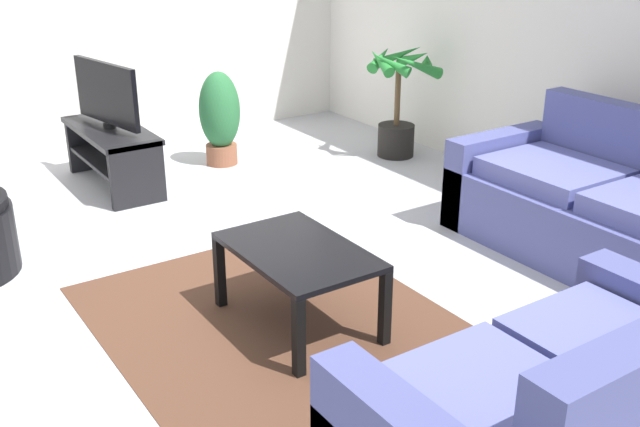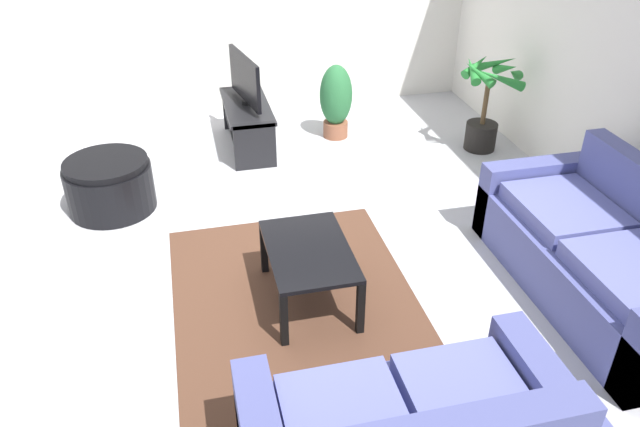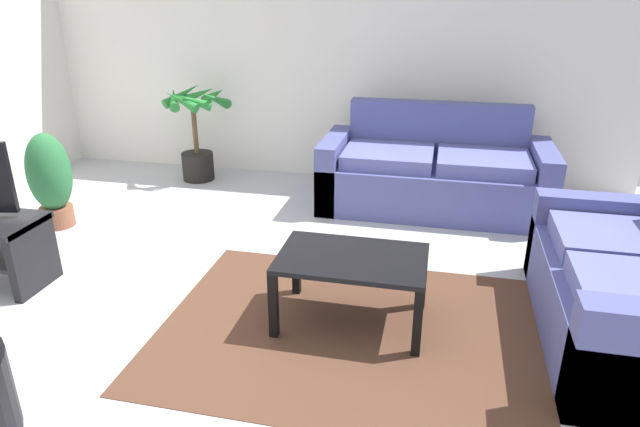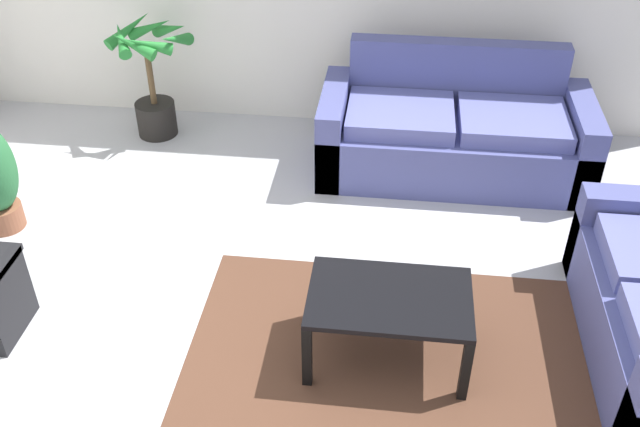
# 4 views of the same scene
# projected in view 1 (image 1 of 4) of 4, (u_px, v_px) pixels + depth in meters

# --- Properties ---
(ground_plane) EXTENTS (6.60, 6.60, 0.00)m
(ground_plane) POSITION_uv_depth(u_px,v_px,m) (198.00, 285.00, 4.37)
(ground_plane) COLOR #B2B2B7
(wall_back) EXTENTS (6.00, 0.06, 2.70)m
(wall_back) POSITION_uv_depth(u_px,v_px,m) (565.00, 13.00, 5.40)
(wall_back) COLOR silver
(wall_back) RESTS_ON ground
(wall_left) EXTENTS (0.06, 6.00, 2.70)m
(wall_left) POSITION_uv_depth(u_px,v_px,m) (33.00, 0.00, 6.17)
(wall_left) COLOR silver
(wall_left) RESTS_ON ground
(couch_main) EXTENTS (2.00, 0.90, 0.90)m
(couch_main) POSITION_uv_depth(u_px,v_px,m) (612.00, 215.00, 4.57)
(couch_main) COLOR #4C518C
(couch_main) RESTS_ON ground
(couch_loveseat) EXTENTS (0.90, 1.59, 0.90)m
(couch_loveseat) POSITION_uv_depth(u_px,v_px,m) (565.00, 425.00, 2.71)
(couch_loveseat) COLOR #4C518C
(couch_loveseat) RESTS_ON ground
(tv_stand) EXTENTS (1.10, 0.45, 0.47)m
(tv_stand) POSITION_uv_depth(u_px,v_px,m) (112.00, 148.00, 5.84)
(tv_stand) COLOR black
(tv_stand) RESTS_ON ground
(tv) EXTENTS (0.83, 0.20, 0.51)m
(tv) POSITION_uv_depth(u_px,v_px,m) (107.00, 94.00, 5.68)
(tv) COLOR black
(tv) RESTS_ON tv_stand
(coffee_table) EXTENTS (0.86, 0.56, 0.44)m
(coffee_table) POSITION_uv_depth(u_px,v_px,m) (298.00, 260.00, 3.82)
(coffee_table) COLOR black
(coffee_table) RESTS_ON ground
(area_rug) EXTENTS (2.20, 1.70, 0.01)m
(area_rug) POSITION_uv_depth(u_px,v_px,m) (283.00, 328.00, 3.91)
(area_rug) COLOR #513323
(area_rug) RESTS_ON ground
(potted_palm) EXTENTS (0.71, 0.66, 0.99)m
(potted_palm) POSITION_uv_depth(u_px,v_px,m) (399.00, 102.00, 6.49)
(potted_palm) COLOR black
(potted_palm) RESTS_ON ground
(potted_plant_small) EXTENTS (0.35, 0.35, 0.80)m
(potted_plant_small) POSITION_uv_depth(u_px,v_px,m) (220.00, 116.00, 6.32)
(potted_plant_small) COLOR brown
(potted_plant_small) RESTS_ON ground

